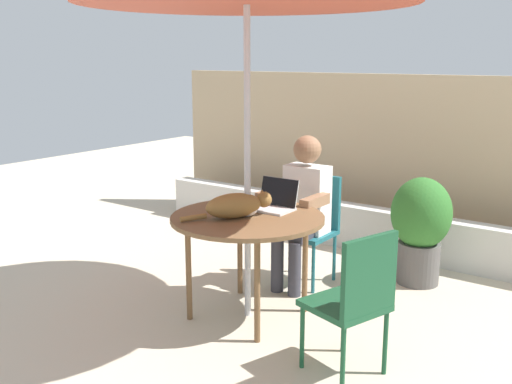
% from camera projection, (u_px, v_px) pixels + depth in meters
% --- Properties ---
extents(ground_plane, '(14.00, 14.00, 0.00)m').
position_uv_depth(ground_plane, '(248.00, 315.00, 4.27)').
color(ground_plane, beige).
extents(fence_back, '(5.21, 0.08, 1.64)m').
position_uv_depth(fence_back, '(390.00, 157.00, 5.99)').
color(fence_back, tan).
rests_on(fence_back, ground).
extents(planter_wall_low, '(4.69, 0.20, 0.42)m').
position_uv_depth(planter_wall_low, '(363.00, 228.00, 5.69)').
color(planter_wall_low, beige).
rests_on(planter_wall_low, ground).
extents(patio_table, '(1.07, 1.07, 0.74)m').
position_uv_depth(patio_table, '(248.00, 224.00, 4.12)').
color(patio_table, brown).
rests_on(patio_table, ground).
extents(chair_occupied, '(0.40, 0.40, 0.87)m').
position_uv_depth(chair_occupied, '(312.00, 220.00, 4.85)').
color(chair_occupied, '#1E606B').
rests_on(chair_occupied, ground).
extents(chair_empty, '(0.50, 0.50, 0.87)m').
position_uv_depth(chair_empty, '(356.00, 295.00, 3.34)').
color(chair_empty, '#194C2D').
rests_on(chair_empty, ground).
extents(person_seated, '(0.48, 0.48, 1.21)m').
position_uv_depth(person_seated, '(302.00, 203.00, 4.69)').
color(person_seated, white).
rests_on(person_seated, ground).
extents(laptop, '(0.30, 0.26, 0.21)m').
position_uv_depth(laptop, '(275.00, 200.00, 4.28)').
color(laptop, silver).
rests_on(laptop, patio_table).
extents(cat, '(0.41, 0.57, 0.17)m').
position_uv_depth(cat, '(237.00, 206.00, 4.05)').
color(cat, olive).
rests_on(cat, patio_table).
extents(potted_plant_near_fence, '(0.48, 0.48, 0.88)m').
position_uv_depth(potted_plant_near_fence, '(421.00, 224.00, 4.77)').
color(potted_plant_near_fence, '#595654').
rests_on(potted_plant_near_fence, ground).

